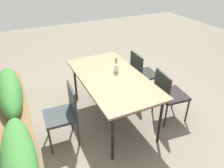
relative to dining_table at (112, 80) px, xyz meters
name	(u,v)px	position (x,y,z in m)	size (l,w,h in m)	color
ground_plane	(108,120)	(-0.02, 0.08, -0.73)	(12.00, 12.00, 0.00)	#756B5B
dining_table	(112,80)	(0.00, 0.00, 0.00)	(1.72, 0.91, 0.78)	#8C704C
chair_near_right	(142,72)	(0.39, -0.79, -0.24)	(0.43, 0.43, 0.87)	black
chair_near_left	(168,93)	(-0.38, -0.79, -0.24)	(0.48, 0.48, 0.85)	black
chair_far_side	(65,112)	(-0.15, 0.79, -0.23)	(0.44, 0.44, 0.87)	#2C3333
flower_vase	(116,66)	(0.14, -0.14, 0.15)	(0.08, 0.08, 0.26)	silver
planter_box	(17,129)	(-0.02, 1.43, -0.39)	(3.33, 0.39, 0.73)	brown
potted_plant	(91,66)	(1.58, -0.23, -0.51)	(0.27, 0.27, 0.43)	slate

